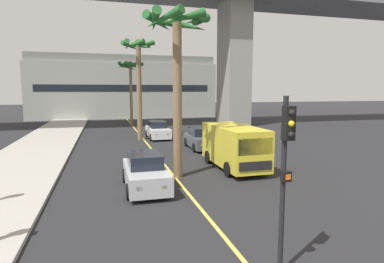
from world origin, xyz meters
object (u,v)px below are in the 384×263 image
at_px(car_queue_second, 158,130).
at_px(palm_tree_far_median, 177,45).
at_px(traffic_light_median_near, 285,162).
at_px(palm_tree_near_median, 138,64).
at_px(car_queue_third, 145,172).
at_px(palm_tree_mid_median, 130,72).
at_px(delivery_van, 234,146).
at_px(car_queue_front, 201,139).

xyz_separation_m(car_queue_second, palm_tree_far_median, (-1.15, -13.20, 5.74)).
bearing_deg(traffic_light_median_near, palm_tree_near_median, 92.44).
relative_size(car_queue_third, palm_tree_near_median, 0.48).
bearing_deg(car_queue_third, palm_tree_mid_median, 86.57).
distance_m(traffic_light_median_near, palm_tree_near_median, 22.25).
bearing_deg(palm_tree_far_median, delivery_van, 14.82).
bearing_deg(traffic_light_median_near, palm_tree_far_median, 92.71).
relative_size(traffic_light_median_near, palm_tree_far_median, 0.52).
xyz_separation_m(car_queue_front, palm_tree_mid_median, (-3.70, 16.77, 5.76)).
bearing_deg(car_queue_second, traffic_light_median_near, -91.86).
height_order(delivery_van, palm_tree_far_median, palm_tree_far_median).
distance_m(car_queue_front, delivery_van, 6.45).
relative_size(traffic_light_median_near, palm_tree_near_median, 0.49).
xyz_separation_m(car_queue_second, traffic_light_median_near, (-0.72, -22.27, 1.99)).
xyz_separation_m(traffic_light_median_near, palm_tree_mid_median, (-0.71, 33.17, 3.76)).
distance_m(car_queue_front, traffic_light_median_near, 16.79).
xyz_separation_m(delivery_van, palm_tree_near_median, (-3.89, 11.92, 5.27)).
height_order(traffic_light_median_near, palm_tree_far_median, palm_tree_far_median).
relative_size(car_queue_third, traffic_light_median_near, 0.98).
bearing_deg(car_queue_second, car_queue_front, -68.90).
bearing_deg(car_queue_third, car_queue_second, 78.58).
bearing_deg(palm_tree_mid_median, palm_tree_near_median, -91.14).
height_order(car_queue_front, traffic_light_median_near, traffic_light_median_near).
xyz_separation_m(delivery_van, palm_tree_far_median, (-3.39, -0.90, 5.17)).
bearing_deg(palm_tree_near_median, car_queue_second, 12.86).
relative_size(car_queue_second, palm_tree_far_median, 0.51).
distance_m(delivery_van, palm_tree_mid_median, 24.05).
distance_m(car_queue_second, palm_tree_mid_median, 12.41).
relative_size(car_queue_second, car_queue_third, 1.01).
height_order(car_queue_second, palm_tree_mid_median, palm_tree_mid_median).
relative_size(palm_tree_near_median, palm_tree_mid_median, 1.11).
bearing_deg(palm_tree_mid_median, delivery_van, -81.01).
xyz_separation_m(car_queue_second, car_queue_third, (-2.96, -14.66, 0.00)).
distance_m(car_queue_third, delivery_van, 5.74).
relative_size(delivery_van, palm_tree_near_median, 0.61).
height_order(car_queue_front, palm_tree_near_median, palm_tree_near_median).
bearing_deg(car_queue_second, palm_tree_far_median, -94.99).
distance_m(car_queue_front, palm_tree_mid_median, 18.11).
relative_size(car_queue_third, palm_tree_mid_median, 0.53).
bearing_deg(palm_tree_near_median, palm_tree_mid_median, 88.86).
xyz_separation_m(car_queue_third, palm_tree_near_median, (1.31, 14.28, 5.84)).
bearing_deg(palm_tree_far_median, palm_tree_mid_median, 90.66).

